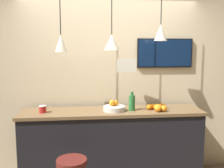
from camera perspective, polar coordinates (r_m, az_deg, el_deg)
The scene contains 11 objects.
back_wall at distance 3.62m, azimuth -0.66°, elevation 2.19°, with size 8.00×0.06×2.90m.
service_counter at distance 3.46m, azimuth 0.00°, elevation -14.14°, with size 2.39×0.56×1.01m.
fruit_bowl at distance 3.28m, azimuth 0.44°, elevation -5.31°, with size 0.29×0.29×0.14m.
orange_pile at distance 3.36m, azimuth 10.23°, elevation -5.24°, with size 0.28×0.26×0.09m.
juice_bottle at distance 3.29m, azimuth 4.56°, elevation -4.24°, with size 0.08×0.08×0.25m.
spread_jar at distance 3.29m, azimuth -15.57°, elevation -5.56°, with size 0.09×0.09×0.09m.
pendant_lamp_left at distance 3.25m, azimuth -11.60°, elevation 9.28°, with size 0.15×0.15×1.02m.
pendant_lamp_middle at distance 3.25m, azimuth -0.06°, elevation 9.62°, with size 0.20×0.20×1.00m.
pendant_lamp_right at distance 3.39m, azimuth 11.07°, elevation 11.53°, with size 0.17×0.17×0.88m.
mounted_tv at distance 3.72m, azimuth 11.98°, elevation 6.93°, with size 0.81×0.04×0.42m.
hanging_menu_board at distance 3.05m, azimuth 3.33°, elevation 4.26°, with size 0.24×0.01×0.17m.
Camera 1 is at (-0.34, -2.68, 1.79)m, focal length 40.00 mm.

